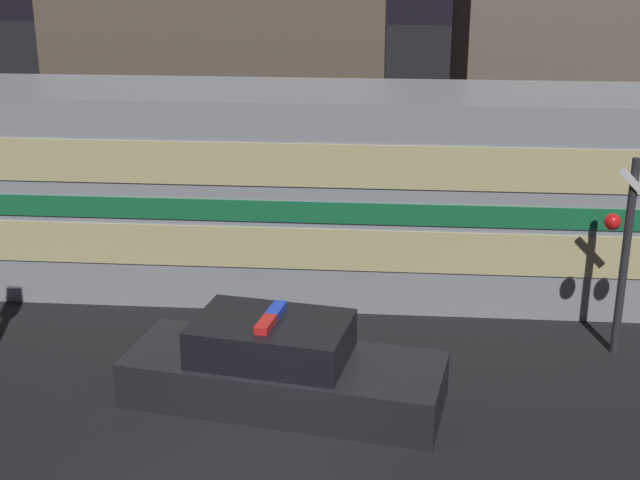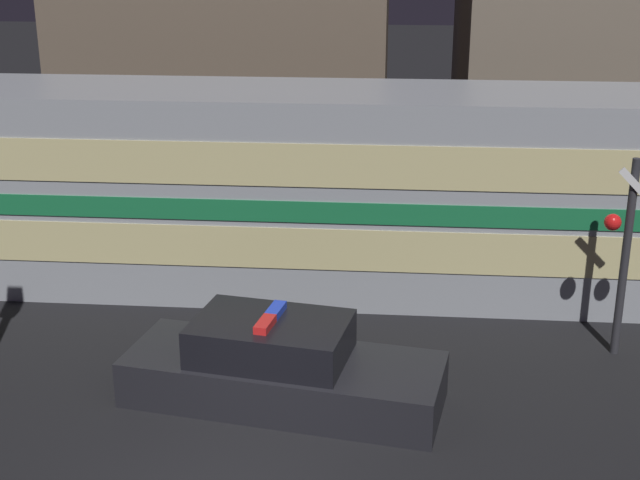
% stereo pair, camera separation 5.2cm
% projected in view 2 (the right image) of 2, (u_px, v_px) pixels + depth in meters
% --- Properties ---
extents(train, '(16.36, 2.95, 4.01)m').
position_uv_depth(train, '(348.00, 191.00, 17.69)').
color(train, '#999EA5').
rests_on(train, ground_plane).
extents(police_car, '(5.09, 2.56, 1.45)m').
position_uv_depth(police_car, '(280.00, 369.00, 13.69)').
color(police_car, black).
rests_on(police_car, ground_plane).
extents(crossing_signal_near, '(0.89, 0.36, 3.45)m').
position_uv_depth(crossing_signal_near, '(628.00, 244.00, 14.69)').
color(crossing_signal_near, '#2D2D33').
rests_on(crossing_signal_near, ground_plane).
extents(building_left, '(8.89, 4.08, 8.18)m').
position_uv_depth(building_left, '(224.00, 38.00, 24.37)').
color(building_left, brown).
rests_on(building_left, ground_plane).
extents(building_center, '(8.88, 6.91, 8.07)m').
position_uv_depth(building_center, '(624.00, 41.00, 24.32)').
color(building_center, '#726656').
rests_on(building_center, ground_plane).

